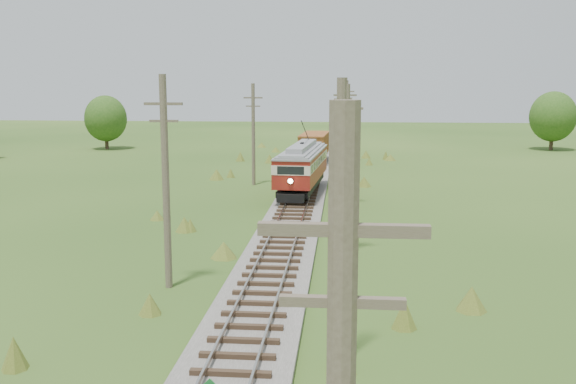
# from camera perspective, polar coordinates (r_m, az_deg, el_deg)

# --- Properties ---
(railbed_main) EXTENTS (3.60, 96.00, 0.57)m
(railbed_main) POSITION_cam_1_polar(r_m,az_deg,el_deg) (48.69, 1.20, -0.31)
(railbed_main) COLOR #605B54
(railbed_main) RESTS_ON ground
(streetcar) EXTENTS (3.51, 11.73, 5.31)m
(streetcar) POSITION_cam_1_polar(r_m,az_deg,el_deg) (48.96, 1.26, 2.48)
(streetcar) COLOR black
(streetcar) RESTS_ON ground
(gondola) EXTENTS (3.11, 8.34, 2.73)m
(gondola) POSITION_cam_1_polar(r_m,az_deg,el_deg) (69.04, 2.37, 4.19)
(gondola) COLOR black
(gondola) RESTS_ON ground
(gravel_pile) EXTENTS (3.40, 3.61, 1.24)m
(gravel_pile) POSITION_cam_1_polar(r_m,az_deg,el_deg) (67.61, 5.03, 2.80)
(gravel_pile) COLOR gray
(gravel_pile) RESTS_ON ground
(utility_pole_r_1) EXTENTS (0.30, 0.30, 8.80)m
(utility_pole_r_1) POSITION_cam_1_polar(r_m,az_deg,el_deg) (19.31, 4.63, -3.06)
(utility_pole_r_1) COLOR brown
(utility_pole_r_1) RESTS_ON ground
(utility_pole_r_2) EXTENTS (1.60, 0.30, 8.60)m
(utility_pole_r_2) POSITION_cam_1_polar(r_m,az_deg,el_deg) (32.12, 5.18, 2.09)
(utility_pole_r_2) COLOR brown
(utility_pole_r_2) RESTS_ON ground
(utility_pole_r_3) EXTENTS (1.60, 0.30, 9.00)m
(utility_pole_r_3) POSITION_cam_1_polar(r_m,az_deg,el_deg) (45.02, 5.04, 4.53)
(utility_pole_r_3) COLOR brown
(utility_pole_r_3) RESTS_ON ground
(utility_pole_r_4) EXTENTS (1.60, 0.30, 8.40)m
(utility_pole_r_4) POSITION_cam_1_polar(r_m,az_deg,el_deg) (58.00, 4.85, 5.38)
(utility_pole_r_4) COLOR brown
(utility_pole_r_4) RESTS_ON ground
(utility_pole_r_5) EXTENTS (1.60, 0.30, 8.90)m
(utility_pole_r_5) POSITION_cam_1_polar(r_m,az_deg,el_deg) (70.96, 5.23, 6.36)
(utility_pole_r_5) COLOR brown
(utility_pole_r_5) RESTS_ON ground
(utility_pole_r_6) EXTENTS (1.60, 0.30, 8.70)m
(utility_pole_r_6) POSITION_cam_1_polar(r_m,az_deg,el_deg) (83.94, 5.07, 6.81)
(utility_pole_r_6) COLOR brown
(utility_pole_r_6) RESTS_ON ground
(utility_pole_l_a) EXTENTS (1.60, 0.30, 9.00)m
(utility_pole_l_a) POSITION_cam_1_polar(r_m,az_deg,el_deg) (27.18, -10.82, 1.01)
(utility_pole_l_a) COLOR brown
(utility_pole_l_a) RESTS_ON ground
(utility_pole_l_b) EXTENTS (1.60, 0.30, 8.60)m
(utility_pole_l_b) POSITION_cam_1_polar(r_m,az_deg,el_deg) (54.55, -3.10, 5.24)
(utility_pole_l_b) COLOR brown
(utility_pole_l_b) RESTS_ON ground
(tree_mid_a) EXTENTS (5.46, 5.46, 7.03)m
(tree_mid_a) POSITION_cam_1_polar(r_m,az_deg,el_deg) (87.70, -15.90, 6.30)
(tree_mid_a) COLOR #38281C
(tree_mid_a) RESTS_ON ground
(tree_mid_b) EXTENTS (5.88, 5.88, 7.57)m
(tree_mid_b) POSITION_cam_1_polar(r_m,az_deg,el_deg) (90.03, 22.49, 6.22)
(tree_mid_b) COLOR #38281C
(tree_mid_b) RESTS_ON ground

